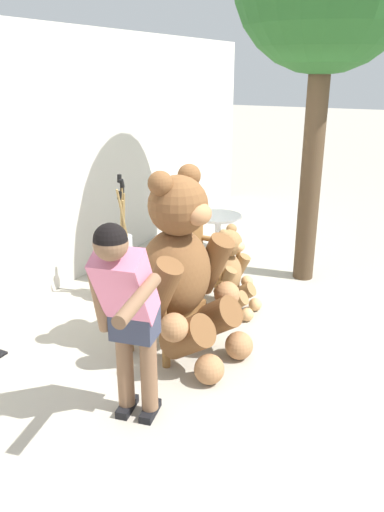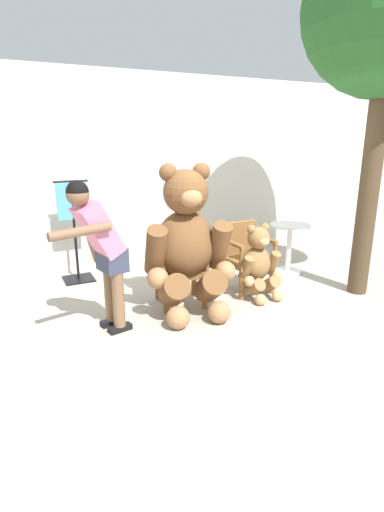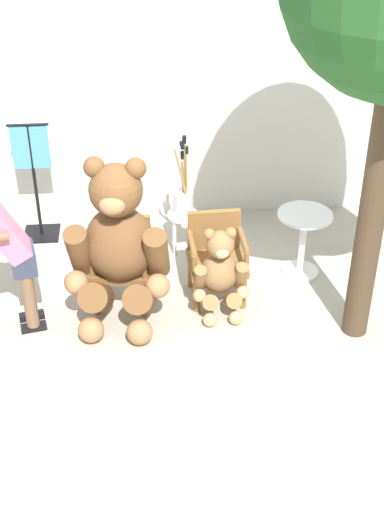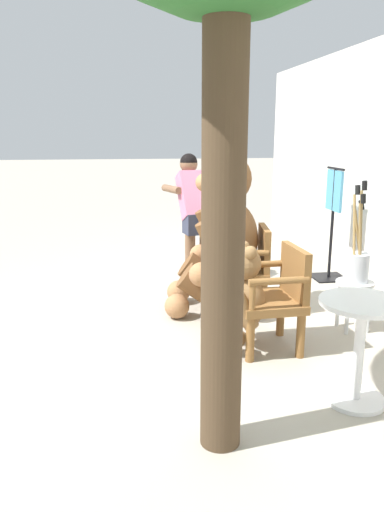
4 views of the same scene
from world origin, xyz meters
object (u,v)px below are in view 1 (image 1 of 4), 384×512
teddy_bear_large (183,269)px  brush_bucket (122,243)px  wooden_chair_right (205,265)px  round_side_table (218,237)px  person_visitor (127,307)px  white_stool (123,269)px  wooden_chair_left (158,299)px  teddy_bear_small (231,271)px

teddy_bear_large → brush_bucket: teddy_bear_large is taller
wooden_chair_right → round_side_table: size_ratio=1.19×
person_visitor → white_stool: (1.65, 1.22, -0.55)m
wooden_chair_left → brush_bucket: brush_bucket is taller
brush_bucket → teddy_bear_large: bearing=-121.6°
wooden_chair_right → round_side_table: (0.93, 0.28, -0.01)m
wooden_chair_right → white_stool: size_ratio=1.87×
wooden_chair_right → teddy_bear_large: teddy_bear_large is taller
wooden_chair_left → brush_bucket: size_ratio=0.95×
white_stool → brush_bucket: 0.29m
wooden_chair_right → person_visitor: (-1.91, -0.39, 0.45)m
teddy_bear_large → white_stool: 1.37m
person_visitor → brush_bucket: bearing=36.5°
teddy_bear_large → person_visitor: (-0.97, -0.12, 0.11)m
teddy_bear_large → round_side_table: bearing=16.4°
wooden_chair_left → person_visitor: bearing=-158.8°
wooden_chair_right → round_side_table: bearing=16.9°
teddy_bear_large → person_visitor: 0.98m
teddy_bear_small → person_visitor: size_ratio=0.59×
teddy_bear_small → round_side_table: bearing=31.7°
brush_bucket → white_stool: bearing=138.1°
teddy_bear_large → round_side_table: teddy_bear_large is taller
wooden_chair_left → white_stool: size_ratio=1.87×
teddy_bear_small → white_stool: bearing=103.5°
person_visitor → white_stool: size_ratio=3.32×
white_stool → round_side_table: round_side_table is taller
wooden_chair_right → round_side_table: wooden_chair_right is taller
teddy_bear_small → white_stool: (-0.27, 1.13, -0.09)m
brush_bucket → round_side_table: (1.20, -0.55, -0.20)m
wooden_chair_right → teddy_bear_small: bearing=-89.2°
teddy_bear_small → person_visitor: 1.98m
round_side_table → white_stool: bearing=155.3°
teddy_bear_small → round_side_table: teddy_bear_small is taller
person_visitor → white_stool: 2.13m
teddy_bear_large → brush_bucket: 1.30m
wooden_chair_left → teddy_bear_small: bearing=-17.4°
round_side_table → teddy_bear_small: bearing=-148.3°
person_visitor → wooden_chair_right: bearing=11.4°
teddy_bear_large → teddy_bear_small: (0.95, -0.02, -0.36)m
teddy_bear_small → brush_bucket: (-0.27, 1.13, 0.20)m
person_visitor → round_side_table: (2.85, 0.67, -0.46)m
round_side_table → wooden_chair_left: bearing=-171.3°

